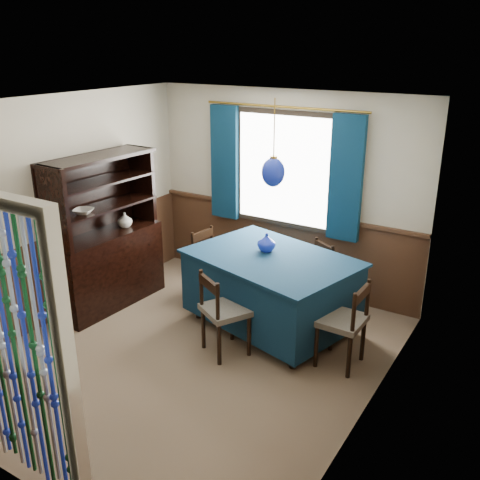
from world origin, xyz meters
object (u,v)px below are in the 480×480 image
Objects in this scene: chair_left at (211,262)px; vase_table at (266,243)px; chair_far at (314,273)px; bowl_shelf at (83,211)px; chair_near at (223,311)px; chair_right at (344,322)px; dining_table at (271,287)px; vase_sideboard at (125,219)px; pendant_lamp at (273,172)px; sideboard at (107,255)px.

vase_table is (0.88, -0.19, 0.49)m from chair_left.
chair_far is at bearing 61.65° from vase_table.
bowl_shelf reaches higher than chair_left.
vase_table reaches higher than chair_left.
chair_near is at bearing 4.36° from bowl_shelf.
chair_right is (0.77, -1.00, 0.04)m from chair_far.
chair_near is 1.00× the size of chair_right.
chair_far is 0.91× the size of chair_right.
dining_table is at bearing 24.55° from bowl_shelf.
vase_sideboard is at bearing 90.00° from bowl_shelf.
chair_far is at bearing 37.01° from bowl_shelf.
chair_near is 1.50m from pendant_lamp.
vase_sideboard reaches higher than chair_left.
bowl_shelf is (-2.84, -0.57, 0.80)m from chair_right.
pendant_lamp is (1.94, 0.53, 1.14)m from sideboard.
sideboard reaches higher than vase_sideboard.
sideboard reaches higher than chair_far.
sideboard is (-0.93, -0.83, 0.17)m from chair_left.
chair_right is (1.12, 0.44, 0.00)m from chair_near.
chair_right is at bearing -1.02° from vase_sideboard.
sideboard is at bearing 100.35° from bowl_shelf.
pendant_lamp is (-0.00, -0.00, 1.29)m from dining_table.
dining_table is 1.05m from chair_left.
chair_near is 0.49× the size of sideboard.
pendant_lamp is at bearing 107.13° from chair_near.
pendant_lamp reaches higher than vase_table.
chair_near is at bearing 106.88° from chair_far.
chair_left is at bearing 44.63° from sideboard.
chair_far is 4.24× the size of vase_table.
dining_table is 1.01m from chair_right.
chair_far is 0.44× the size of sideboard.
chair_far is at bearing 105.19° from chair_near.
chair_right is 4.44× the size of vase_sideboard.
chair_right is at bearing -16.72° from pendant_lamp.
chair_near is 0.96m from vase_table.
chair_near is 1.91m from bowl_shelf.
bowl_shelf is (-1.75, -0.97, 0.34)m from vase_table.
vase_sideboard is at bearing -166.90° from chair_near.
chair_right is at bearing 158.20° from chair_far.
chair_near is at bearing -3.22° from sideboard.
chair_left is at bearing 31.69° from vase_sideboard.
chair_right is 3.77× the size of bowl_shelf.
vase_sideboard reaches higher than chair_far.
dining_table is 2.25× the size of chair_near.
dining_table is 2.01m from sideboard.
dining_table is 0.73m from chair_far.
chair_left is at bearing 163.28° from pendant_lamp.
chair_right is at bearing 50.11° from chair_near.
bowl_shelf is (-1.88, -0.86, 0.79)m from dining_table.
pendant_lamp is 3.74× the size of bowl_shelf.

